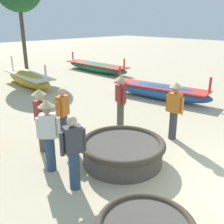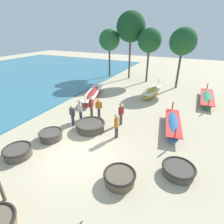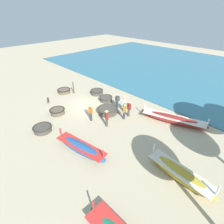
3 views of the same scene
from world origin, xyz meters
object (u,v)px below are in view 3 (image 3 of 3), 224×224
(coracle_tilted, at_px, (106,98))
(long_boat_green_hull, at_px, (173,119))
(coracle_center, at_px, (97,92))
(fisherman_standing_left, at_px, (107,117))
(coracle_beside_post, at_px, (64,91))
(fisherman_standing_right, at_px, (117,101))
(fisherman_crouching, at_px, (124,103))
(coracle_front_right, at_px, (57,111))
(fisherman_by_coracle, at_px, (129,107))
(mooring_post_inland, at_px, (73,88))
(coracle_weathered, at_px, (42,128))
(coracle_front_left, at_px, (108,110))
(fisherman_hauling, at_px, (91,112))
(fisherman_with_hat, at_px, (124,111))
(dog, at_px, (48,99))
(long_boat_ochre_hull, at_px, (81,148))
(long_boat_blue_hull, at_px, (180,173))

(coracle_tilted, xyz_separation_m, long_boat_green_hull, (-1.45, 7.45, 0.07))
(long_boat_green_hull, bearing_deg, coracle_tilted, -79.01)
(coracle_center, distance_m, fisherman_standing_left, 6.82)
(coracle_beside_post, relative_size, fisherman_standing_right, 1.00)
(coracle_tilted, distance_m, fisherman_crouching, 3.02)
(coracle_front_right, bearing_deg, fisherman_by_coracle, 131.94)
(coracle_front_right, xyz_separation_m, mooring_post_inland, (-3.86, -2.90, 0.44))
(coracle_weathered, xyz_separation_m, fisherman_crouching, (-7.40, 2.60, 0.70))
(coracle_front_right, relative_size, coracle_front_left, 0.73)
(coracle_front_right, relative_size, fisherman_hauling, 0.89)
(coracle_front_right, bearing_deg, fisherman_hauling, 116.55)
(fisherman_hauling, bearing_deg, fisherman_standing_left, 103.49)
(coracle_beside_post, height_order, fisherman_with_hat, fisherman_with_hat)
(dog, xyz_separation_m, mooring_post_inland, (-3.39, -0.05, 0.36))
(fisherman_standing_right, bearing_deg, coracle_tilted, -96.32)
(coracle_front_right, xyz_separation_m, dog, (-0.47, -2.85, 0.09))
(fisherman_standing_right, bearing_deg, long_boat_green_hull, 107.01)
(coracle_center, relative_size, fisherman_by_coracle, 0.91)
(coracle_center, height_order, fisherman_with_hat, fisherman_with_hat)
(dog, bearing_deg, fisherman_standing_left, 101.39)
(coracle_center, relative_size, fisherman_hauling, 0.91)
(dog, bearing_deg, coracle_front_right, 80.69)
(mooring_post_inland, bearing_deg, fisherman_standing_right, 101.12)
(coracle_beside_post, bearing_deg, long_boat_ochre_hull, 65.23)
(coracle_weathered, relative_size, coracle_beside_post, 1.01)
(coracle_tilted, bearing_deg, long_boat_ochre_hull, 34.43)
(fisherman_with_hat, bearing_deg, coracle_front_left, -78.79)
(coracle_front_right, height_order, fisherman_with_hat, fisherman_with_hat)
(coracle_center, xyz_separation_m, mooring_post_inland, (1.86, -2.16, 0.43))
(coracle_center, relative_size, coracle_tilted, 1.03)
(coracle_front_right, xyz_separation_m, coracle_front_left, (-3.64, 3.35, 0.03))
(coracle_front_right, bearing_deg, fisherman_standing_left, 112.34)
(coracle_tilted, height_order, fisherman_crouching, fisherman_crouching)
(coracle_tilted, bearing_deg, fisherman_standing_right, 83.68)
(long_boat_ochre_hull, bearing_deg, fisherman_with_hat, -172.45)
(fisherman_standing_left, xyz_separation_m, fisherman_standing_right, (-3.04, -1.64, -0.12))
(long_boat_blue_hull, bearing_deg, coracle_weathered, -69.82)
(coracle_tilted, xyz_separation_m, coracle_front_left, (1.66, 2.03, 0.03))
(coracle_weathered, xyz_separation_m, long_boat_ochre_hull, (-0.89, 4.30, 0.09))
(long_boat_blue_hull, bearing_deg, fisherman_crouching, -114.40)
(coracle_beside_post, height_order, mooring_post_inland, mooring_post_inland)
(coracle_front_left, relative_size, long_boat_ochre_hull, 0.44)
(coracle_tilted, distance_m, long_boat_blue_hull, 11.43)
(fisherman_standing_right, bearing_deg, fisherman_with_hat, 60.75)
(fisherman_hauling, relative_size, dog, 2.72)
(fisherman_standing_left, xyz_separation_m, fisherman_by_coracle, (-2.64, 0.25, 0.00))
(fisherman_standing_left, relative_size, fisherman_by_coracle, 1.00)
(long_boat_ochre_hull, distance_m, dog, 9.00)
(fisherman_crouching, bearing_deg, coracle_weathered, -19.34)
(coracle_front_left, xyz_separation_m, fisherman_standing_right, (-1.44, -0.03, 0.53))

